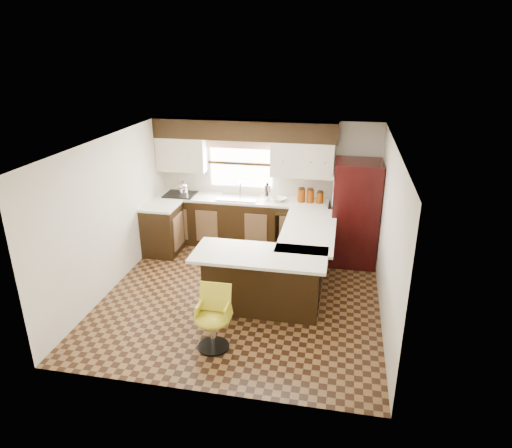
% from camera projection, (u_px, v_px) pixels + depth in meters
% --- Properties ---
extents(floor, '(4.40, 4.40, 0.00)m').
position_uv_depth(floor, '(243.00, 294.00, 7.19)').
color(floor, '#49301A').
rests_on(floor, ground).
extents(ceiling, '(4.40, 4.40, 0.00)m').
position_uv_depth(ceiling, '(241.00, 143.00, 6.30)').
color(ceiling, silver).
rests_on(ceiling, wall_back).
extents(wall_back, '(4.40, 0.00, 4.40)m').
position_uv_depth(wall_back, '(267.00, 182.00, 8.75)').
color(wall_back, beige).
rests_on(wall_back, floor).
extents(wall_front, '(4.40, 0.00, 4.40)m').
position_uv_depth(wall_front, '(195.00, 300.00, 4.74)').
color(wall_front, beige).
rests_on(wall_front, floor).
extents(wall_left, '(0.00, 4.40, 4.40)m').
position_uv_depth(wall_left, '(111.00, 214.00, 7.12)').
color(wall_left, beige).
rests_on(wall_left, floor).
extents(wall_right, '(0.00, 4.40, 4.40)m').
position_uv_depth(wall_right, '(388.00, 234.00, 6.37)').
color(wall_right, beige).
rests_on(wall_right, floor).
extents(base_cab_back, '(3.30, 0.60, 0.90)m').
position_uv_depth(base_cab_back, '(241.00, 223.00, 8.83)').
color(base_cab_back, black).
rests_on(base_cab_back, floor).
extents(base_cab_left, '(0.60, 0.70, 0.90)m').
position_uv_depth(base_cab_left, '(163.00, 230.00, 8.48)').
color(base_cab_left, black).
rests_on(base_cab_left, floor).
extents(counter_back, '(3.30, 0.60, 0.04)m').
position_uv_depth(counter_back, '(241.00, 199.00, 8.66)').
color(counter_back, silver).
rests_on(counter_back, base_cab_back).
extents(counter_left, '(0.60, 0.70, 0.04)m').
position_uv_depth(counter_left, '(161.00, 206.00, 8.31)').
color(counter_left, silver).
rests_on(counter_left, base_cab_left).
extents(soffit, '(3.40, 0.35, 0.36)m').
position_uv_depth(soffit, '(244.00, 130.00, 8.29)').
color(soffit, black).
rests_on(soffit, wall_back).
extents(upper_cab_left, '(0.94, 0.35, 0.64)m').
position_uv_depth(upper_cab_left, '(182.00, 154.00, 8.69)').
color(upper_cab_left, beige).
rests_on(upper_cab_left, wall_back).
extents(upper_cab_right, '(1.14, 0.35, 0.64)m').
position_uv_depth(upper_cab_right, '(302.00, 159.00, 8.28)').
color(upper_cab_right, beige).
rests_on(upper_cab_right, wall_back).
extents(window_pane, '(1.20, 0.02, 0.90)m').
position_uv_depth(window_pane, '(241.00, 164.00, 8.69)').
color(window_pane, white).
rests_on(window_pane, wall_back).
extents(valance, '(1.30, 0.06, 0.18)m').
position_uv_depth(valance, '(240.00, 144.00, 8.51)').
color(valance, '#D19B93').
rests_on(valance, wall_back).
extents(sink, '(0.75, 0.45, 0.03)m').
position_uv_depth(sink, '(238.00, 198.00, 8.64)').
color(sink, '#B2B2B7').
rests_on(sink, counter_back).
extents(dishwasher, '(0.58, 0.03, 0.78)m').
position_uv_depth(dishwasher, '(291.00, 233.00, 8.40)').
color(dishwasher, black).
rests_on(dishwasher, floor).
extents(cooktop, '(0.58, 0.50, 0.02)m').
position_uv_depth(cooktop, '(180.00, 194.00, 8.84)').
color(cooktop, black).
rests_on(cooktop, counter_back).
extents(peninsula_long, '(0.60, 1.95, 0.90)m').
position_uv_depth(peninsula_long, '(304.00, 256.00, 7.43)').
color(peninsula_long, black).
rests_on(peninsula_long, floor).
extents(peninsula_return, '(1.65, 0.60, 0.90)m').
position_uv_depth(peninsula_return, '(262.00, 282.00, 6.63)').
color(peninsula_return, black).
rests_on(peninsula_return, floor).
extents(counter_pen_long, '(0.84, 1.95, 0.04)m').
position_uv_depth(counter_pen_long, '(309.00, 230.00, 7.25)').
color(counter_pen_long, silver).
rests_on(counter_pen_long, peninsula_long).
extents(counter_pen_return, '(1.89, 0.84, 0.04)m').
position_uv_depth(counter_pen_return, '(260.00, 255.00, 6.38)').
color(counter_pen_return, silver).
rests_on(counter_pen_return, peninsula_return).
extents(refrigerator, '(0.79, 0.76, 1.85)m').
position_uv_depth(refrigerator, '(355.00, 213.00, 7.96)').
color(refrigerator, black).
rests_on(refrigerator, floor).
extents(bar_chair, '(0.45, 0.45, 0.84)m').
position_uv_depth(bar_chair, '(213.00, 320.00, 5.78)').
color(bar_chair, gold).
rests_on(bar_chair, floor).
extents(kettle, '(0.19, 0.19, 0.26)m').
position_uv_depth(kettle, '(183.00, 187.00, 8.78)').
color(kettle, silver).
rests_on(kettle, cooktop).
extents(percolator, '(0.13, 0.13, 0.30)m').
position_uv_depth(percolator, '(267.00, 192.00, 8.50)').
color(percolator, silver).
rests_on(percolator, counter_back).
extents(mixing_bowl, '(0.33, 0.33, 0.06)m').
position_uv_depth(mixing_bowl, '(279.00, 199.00, 8.51)').
color(mixing_bowl, white).
rests_on(mixing_bowl, counter_back).
extents(canister_large, '(0.14, 0.14, 0.24)m').
position_uv_depth(canister_large, '(301.00, 196.00, 8.42)').
color(canister_large, '#7A3404').
rests_on(canister_large, counter_back).
extents(canister_med, '(0.13, 0.13, 0.24)m').
position_uv_depth(canister_med, '(310.00, 196.00, 8.39)').
color(canister_med, '#7A3404').
rests_on(canister_med, counter_back).
extents(canister_small, '(0.13, 0.13, 0.20)m').
position_uv_depth(canister_small, '(320.00, 198.00, 8.37)').
color(canister_small, '#7A3404').
rests_on(canister_small, counter_back).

